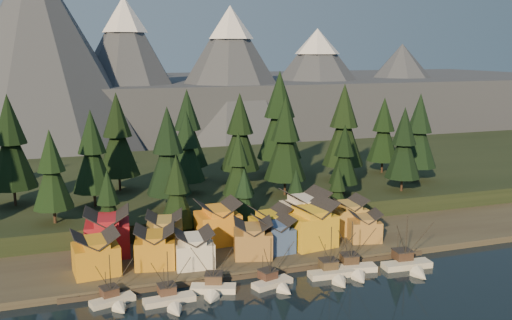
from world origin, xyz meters
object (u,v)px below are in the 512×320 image
object	(u,v)px
boat_5	(354,263)
house_back_0	(107,231)
house_front_0	(96,252)
house_front_1	(155,245)
boat_1	(171,295)
house_back_1	(165,231)
boat_6	(410,259)
boat_2	(213,282)
boat_3	(275,277)
boat_4	(334,268)
boat_0	(114,295)

from	to	relation	value
boat_5	house_back_0	world-z (taller)	house_back_0
house_front_0	house_front_1	size ratio (longest dim) A/B	0.99
boat_1	house_back_1	distance (m)	25.62
boat_1	boat_6	distance (m)	52.06
house_back_1	house_back_0	bearing A→B (deg)	-177.24
boat_5	house_back_1	size ratio (longest dim) A/B	1.27
boat_2	boat_3	bearing A→B (deg)	14.30
boat_5	house_back_0	xyz separation A→B (m)	(-48.68, 24.58, 4.72)
house_front_0	house_back_0	distance (m)	10.97
boat_1	boat_2	xyz separation A→B (m)	(8.70, 2.35, 0.33)
boat_2	boat_5	distance (m)	30.99
boat_2	boat_6	bearing A→B (deg)	16.95
boat_2	house_back_1	world-z (taller)	boat_2
boat_3	boat_2	bearing A→B (deg)	158.21
boat_2	house_back_1	size ratio (longest dim) A/B	1.23
boat_1	boat_5	distance (m)	39.77
boat_1	boat_2	distance (m)	9.02
boat_6	house_front_0	xyz separation A→B (m)	(-64.28, 16.36, 3.75)
boat_2	boat_6	world-z (taller)	boat_6
boat_3	boat_5	distance (m)	18.47
boat_3	boat_4	bearing A→B (deg)	-15.60
boat_5	house_front_1	distance (m)	42.43
house_back_0	boat_0	bearing A→B (deg)	-86.39
boat_2	boat_3	world-z (taller)	boat_2
boat_0	boat_2	distance (m)	18.72
boat_6	house_front_1	bearing A→B (deg)	166.17
boat_0	boat_5	bearing A→B (deg)	-16.65
boat_6	house_back_0	size ratio (longest dim) A/B	1.22
house_back_0	house_back_1	size ratio (longest dim) A/B	1.10
house_back_0	house_back_1	xyz separation A→B (m)	(12.46, -2.01, -0.77)
boat_6	house_front_1	distance (m)	54.81
boat_5	boat_3	bearing A→B (deg)	-166.54
boat_1	house_front_1	xyz separation A→B (m)	(-0.07, 16.79, 3.98)
house_front_1	boat_5	bearing A→B (deg)	-8.58
boat_4	boat_3	bearing A→B (deg)	-175.76
boat_1	boat_6	size ratio (longest dim) A/B	0.86
boat_1	house_front_0	world-z (taller)	house_front_0
boat_0	boat_4	bearing A→B (deg)	-18.24
house_back_1	boat_4	bearing A→B (deg)	-25.58
boat_2	boat_3	xyz separation A→B (m)	(12.57, -1.20, -0.18)
house_front_1	house_back_1	world-z (taller)	house_back_1
boat_5	house_back_1	bearing A→B (deg)	157.47
boat_0	house_back_0	size ratio (longest dim) A/B	1.00
boat_4	house_front_0	xyz separation A→B (m)	(-46.59, 15.27, 3.89)
boat_1	boat_5	xyz separation A→B (m)	(39.70, 2.46, 0.23)
boat_2	boat_6	size ratio (longest dim) A/B	0.92
boat_5	house_front_0	world-z (taller)	boat_5
boat_0	house_front_0	bearing A→B (deg)	83.94
boat_5	house_front_0	size ratio (longest dim) A/B	1.26
boat_2	boat_5	size ratio (longest dim) A/B	0.97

